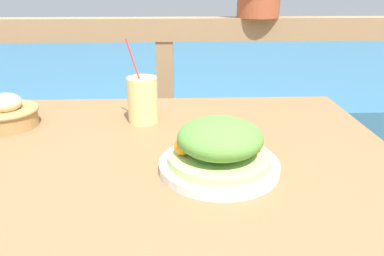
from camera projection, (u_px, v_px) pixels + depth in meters
name	position (u px, v px, depth m)	size (l,w,h in m)	color
patio_table	(159.00, 190.00, 0.93)	(1.17, 0.92, 0.76)	olive
railing_fence	(165.00, 78.00, 1.58)	(2.80, 0.08, 1.00)	#937551
sea_backdrop	(172.00, 71.00, 4.10)	(12.00, 4.00, 0.41)	teal
salad_plate	(220.00, 149.00, 0.81)	(0.26, 0.26, 0.12)	silver
drink_glass	(143.00, 100.00, 1.08)	(0.09, 0.09, 0.24)	#DBCC7F
bread_basket	(7.00, 113.00, 1.06)	(0.17, 0.17, 0.10)	#AD7F47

